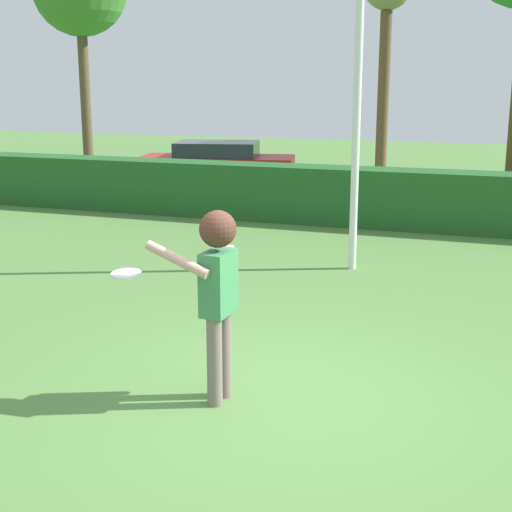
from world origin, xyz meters
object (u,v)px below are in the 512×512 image
Objects in this scene: person at (217,282)px; lamppost at (358,60)px; frisbee at (126,274)px; parked_car_red at (217,162)px; bare_elm_tree at (387,3)px.

lamppost reaches higher than person.
frisbee is (-0.80, -0.21, 0.06)m from person.
lamppost is 1.28× the size of parked_car_red.
person is 6.45× the size of frisbee.
frisbee is 13.89m from parked_car_red.
parked_car_red is at bearing 112.59° from person.
bare_elm_tree is at bearing 98.19° from lamppost.
lamppost is (0.11, 5.22, 2.05)m from person.
bare_elm_tree is (-1.68, 17.69, 4.07)m from person.
lamppost reaches higher than frisbee.
frisbee is at bearing -165.23° from person.
lamppost is 0.88× the size of bare_elm_tree.
parked_car_red is (-4.57, 13.10, -0.51)m from frisbee.
bare_elm_tree reaches higher than parked_car_red.
bare_elm_tree is at bearing 52.50° from parked_car_red.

